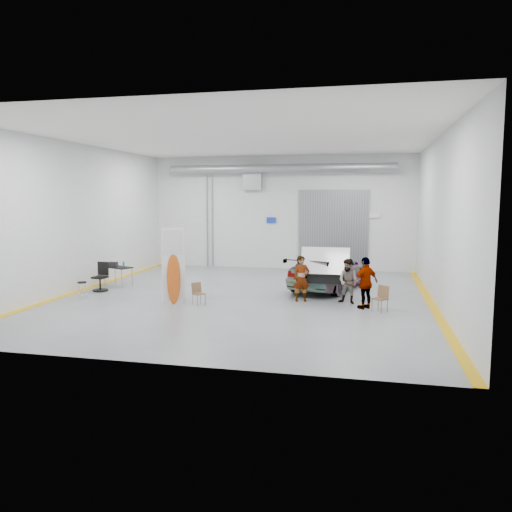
% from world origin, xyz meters
% --- Properties ---
extents(ground, '(16.00, 16.00, 0.00)m').
position_xyz_m(ground, '(0.00, 0.00, 0.00)').
color(ground, slate).
rests_on(ground, ground).
extents(room_shell, '(14.02, 16.18, 6.01)m').
position_xyz_m(room_shell, '(0.24, 2.22, 4.08)').
color(room_shell, silver).
rests_on(room_shell, ground).
extents(sedan_car, '(3.61, 5.68, 1.53)m').
position_xyz_m(sedan_car, '(3.06, 2.58, 0.76)').
color(sedan_car, silver).
rests_on(sedan_car, ground).
extents(person_a, '(0.72, 0.60, 1.69)m').
position_xyz_m(person_a, '(2.23, -0.36, 0.85)').
color(person_a, brown).
rests_on(person_a, ground).
extents(person_b, '(0.94, 0.83, 1.62)m').
position_xyz_m(person_b, '(3.94, -0.36, 0.81)').
color(person_b, teal).
rests_on(person_b, ground).
extents(person_c, '(1.05, 1.03, 1.80)m').
position_xyz_m(person_c, '(4.54, -1.09, 0.90)').
color(person_c, brown).
rests_on(person_c, ground).
extents(surfboard_display, '(0.78, 0.43, 2.91)m').
position_xyz_m(surfboard_display, '(-2.27, -1.79, 1.18)').
color(surfboard_display, white).
rests_on(surfboard_display, ground).
extents(folding_chair_near, '(0.52, 0.60, 0.79)m').
position_xyz_m(folding_chair_near, '(-1.24, -1.77, 0.25)').
color(folding_chair_near, brown).
rests_on(folding_chair_near, ground).
extents(folding_chair_far, '(0.57, 0.63, 0.88)m').
position_xyz_m(folding_chair_far, '(5.02, -1.50, 0.27)').
color(folding_chair_far, brown).
rests_on(folding_chair_far, ground).
extents(shop_stool, '(0.34, 0.34, 0.67)m').
position_xyz_m(shop_stool, '(-5.82, -1.82, 0.33)').
color(shop_stool, black).
rests_on(shop_stool, ground).
extents(work_table, '(1.44, 1.13, 1.05)m').
position_xyz_m(work_table, '(-6.05, 1.28, 0.81)').
color(work_table, gray).
rests_on(work_table, ground).
extents(office_chair, '(0.62, 0.62, 1.16)m').
position_xyz_m(office_chair, '(-6.04, -0.09, 0.51)').
color(office_chair, black).
rests_on(office_chair, ground).
extents(trunk_lid, '(1.78, 1.08, 0.04)m').
position_xyz_m(trunk_lid, '(3.06, 0.19, 1.55)').
color(trunk_lid, silver).
rests_on(trunk_lid, sedan_car).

